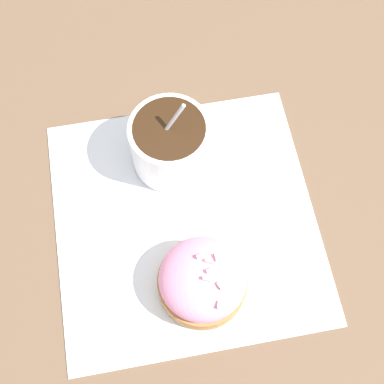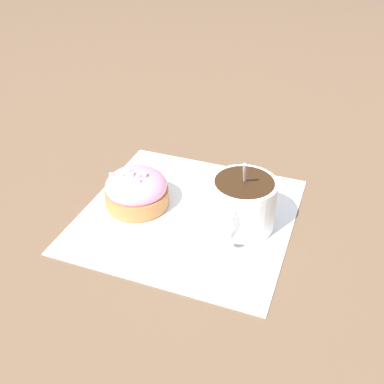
{
  "view_description": "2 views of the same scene",
  "coord_description": "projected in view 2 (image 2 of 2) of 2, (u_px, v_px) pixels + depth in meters",
  "views": [
    {
      "loc": [
        0.2,
        -0.02,
        0.53
      ],
      "look_at": [
        -0.02,
        0.01,
        0.04
      ],
      "focal_mm": 50.0,
      "sensor_mm": 36.0,
      "label": 1
    },
    {
      "loc": [
        -0.2,
        0.44,
        0.38
      ],
      "look_at": [
        -0.0,
        -0.0,
        0.04
      ],
      "focal_mm": 42.0,
      "sensor_mm": 36.0,
      "label": 2
    }
  ],
  "objects": [
    {
      "name": "coffee_cup",
      "position": [
        243.0,
        202.0,
        0.57
      ],
      "size": [
        0.08,
        0.11,
        0.1
      ],
      "color": "white",
      "rests_on": "paper_napkin"
    },
    {
      "name": "ground_plane",
      "position": [
        188.0,
        215.0,
        0.61
      ],
      "size": [
        3.0,
        3.0,
        0.0
      ],
      "primitive_type": "plane",
      "color": "brown"
    },
    {
      "name": "paper_napkin",
      "position": [
        188.0,
        214.0,
        0.61
      ],
      "size": [
        0.29,
        0.29,
        0.0
      ],
      "color": "white",
      "rests_on": "ground_plane"
    },
    {
      "name": "frosted_pastry",
      "position": [
        136.0,
        190.0,
        0.62
      ],
      "size": [
        0.09,
        0.09,
        0.06
      ],
      "color": "#B2753D",
      "rests_on": "paper_napkin"
    }
  ]
}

